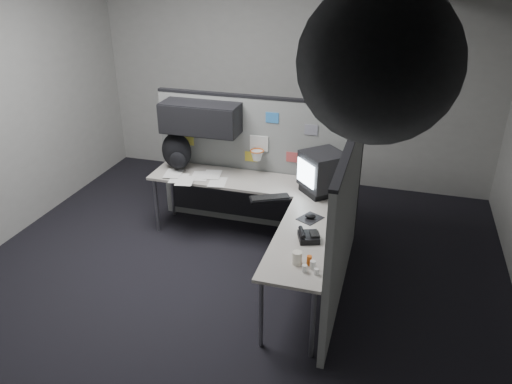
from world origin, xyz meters
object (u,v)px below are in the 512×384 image
(desk, at_px, (262,202))
(monitor, at_px, (323,172))
(keyboard, at_px, (270,198))
(phone, at_px, (308,236))
(backpack, at_px, (177,152))

(desk, relative_size, monitor, 4.06)
(keyboard, distance_m, phone, 0.87)
(phone, bearing_deg, keyboard, 118.81)
(backpack, bearing_deg, phone, -41.47)
(monitor, height_order, phone, monitor)
(keyboard, relative_size, phone, 1.81)
(monitor, distance_m, phone, 1.03)
(phone, bearing_deg, backpack, 137.44)
(desk, height_order, monitor, monitor)
(phone, relative_size, backpack, 0.56)
(monitor, height_order, keyboard, monitor)
(monitor, relative_size, backpack, 1.28)
(monitor, bearing_deg, phone, -85.18)
(keyboard, bearing_deg, monitor, 51.50)
(monitor, height_order, backpack, monitor)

